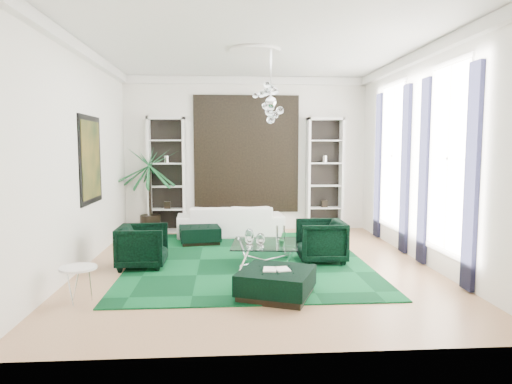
{
  "coord_description": "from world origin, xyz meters",
  "views": [
    {
      "loc": [
        -0.55,
        -7.9,
        2.09
      ],
      "look_at": [
        0.03,
        0.5,
        1.25
      ],
      "focal_mm": 32.0,
      "sensor_mm": 36.0,
      "label": 1
    }
  ],
  "objects": [
    {
      "name": "floor",
      "position": [
        0.0,
        0.0,
        -0.01
      ],
      "size": [
        6.0,
        7.0,
        0.02
      ],
      "primitive_type": "cube",
      "color": "tan",
      "rests_on": "ground"
    },
    {
      "name": "ceiling",
      "position": [
        0.0,
        0.0,
        3.81
      ],
      "size": [
        6.0,
        7.0,
        0.02
      ],
      "primitive_type": "cube",
      "color": "white",
      "rests_on": "ground"
    },
    {
      "name": "wall_back",
      "position": [
        0.0,
        3.51,
        1.9
      ],
      "size": [
        6.0,
        0.02,
        3.8
      ],
      "primitive_type": "cube",
      "color": "white",
      "rests_on": "ground"
    },
    {
      "name": "wall_front",
      "position": [
        0.0,
        -3.51,
        1.9
      ],
      "size": [
        6.0,
        0.02,
        3.8
      ],
      "primitive_type": "cube",
      "color": "white",
      "rests_on": "ground"
    },
    {
      "name": "wall_left",
      "position": [
        -3.01,
        0.0,
        1.9
      ],
      "size": [
        0.02,
        7.0,
        3.8
      ],
      "primitive_type": "cube",
      "color": "white",
      "rests_on": "ground"
    },
    {
      "name": "wall_right",
      "position": [
        3.01,
        0.0,
        1.9
      ],
      "size": [
        0.02,
        7.0,
        3.8
      ],
      "primitive_type": "cube",
      "color": "white",
      "rests_on": "ground"
    },
    {
      "name": "crown_molding",
      "position": [
        0.0,
        0.0,
        3.7
      ],
      "size": [
        6.0,
        7.0,
        0.18
      ],
      "primitive_type": null,
      "color": "white",
      "rests_on": "ceiling"
    },
    {
      "name": "ceiling_medallion",
      "position": [
        0.0,
        0.3,
        3.77
      ],
      "size": [
        0.9,
        0.9,
        0.05
      ],
      "primitive_type": "cylinder",
      "color": "white",
      "rests_on": "ceiling"
    },
    {
      "name": "tapestry",
      "position": [
        0.0,
        3.46,
        1.9
      ],
      "size": [
        2.5,
        0.06,
        2.8
      ],
      "primitive_type": "cube",
      "color": "black",
      "rests_on": "wall_back"
    },
    {
      "name": "shelving_left",
      "position": [
        -1.95,
        3.31,
        1.4
      ],
      "size": [
        0.9,
        0.38,
        2.8
      ],
      "primitive_type": null,
      "color": "white",
      "rests_on": "floor"
    },
    {
      "name": "shelving_right",
      "position": [
        1.95,
        3.31,
        1.4
      ],
      "size": [
        0.9,
        0.38,
        2.8
      ],
      "primitive_type": null,
      "color": "white",
      "rests_on": "floor"
    },
    {
      "name": "painting",
      "position": [
        -2.97,
        0.6,
        1.85
      ],
      "size": [
        0.04,
        1.3,
        1.6
      ],
      "primitive_type": "cube",
      "color": "black",
      "rests_on": "wall_left"
    },
    {
      "name": "window_near",
      "position": [
        2.99,
        -0.9,
        1.9
      ],
      "size": [
        0.03,
        1.1,
        2.9
      ],
      "primitive_type": "cube",
      "color": "white",
      "rests_on": "wall_right"
    },
    {
      "name": "curtain_near_a",
      "position": [
        2.96,
        -1.68,
        1.65
      ],
      "size": [
        0.07,
        0.3,
        3.25
      ],
      "primitive_type": "cube",
      "color": "black",
      "rests_on": "floor"
    },
    {
      "name": "curtain_near_b",
      "position": [
        2.96,
        -0.12,
        1.65
      ],
      "size": [
        0.07,
        0.3,
        3.25
      ],
      "primitive_type": "cube",
      "color": "black",
      "rests_on": "floor"
    },
    {
      "name": "window_far",
      "position": [
        2.99,
        1.5,
        1.9
      ],
      "size": [
        0.03,
        1.1,
        2.9
      ],
      "primitive_type": "cube",
      "color": "white",
      "rests_on": "wall_right"
    },
    {
      "name": "curtain_far_a",
      "position": [
        2.96,
        0.72,
        1.65
      ],
      "size": [
        0.07,
        0.3,
        3.25
      ],
      "primitive_type": "cube",
      "color": "black",
      "rests_on": "floor"
    },
    {
      "name": "curtain_far_b",
      "position": [
        2.96,
        2.28,
        1.65
      ],
      "size": [
        0.07,
        0.3,
        3.25
      ],
      "primitive_type": "cube",
      "color": "black",
      "rests_on": "floor"
    },
    {
      "name": "rug",
      "position": [
        -0.14,
        0.38,
        0.01
      ],
      "size": [
        4.2,
        5.0,
        0.02
      ],
      "primitive_type": "cube",
      "color": "black",
      "rests_on": "floor"
    },
    {
      "name": "sofa",
      "position": [
        -0.42,
        2.72,
        0.36
      ],
      "size": [
        2.5,
        1.1,
        0.72
      ],
      "primitive_type": "imported",
      "rotation": [
        0.0,
        0.0,
        3.2
      ],
      "color": "white",
      "rests_on": "floor"
    },
    {
      "name": "armchair_left",
      "position": [
        -1.97,
        -0.04,
        0.37
      ],
      "size": [
        0.82,
        0.8,
        0.75
      ],
      "primitive_type": "imported",
      "rotation": [
        0.0,
        0.0,
        1.58
      ],
      "color": "black",
      "rests_on": "floor"
    },
    {
      "name": "armchair_right",
      "position": [
        1.19,
        0.13,
        0.38
      ],
      "size": [
        0.86,
        0.83,
        0.77
      ],
      "primitive_type": "imported",
      "rotation": [
        0.0,
        0.0,
        -1.59
      ],
      "color": "black",
      "rests_on": "floor"
    },
    {
      "name": "coffee_table",
      "position": [
        0.15,
        0.0,
        0.19
      ],
      "size": [
        1.25,
        1.25,
        0.39
      ],
      "primitive_type": null,
      "rotation": [
        0.0,
        0.0,
        -0.12
      ],
      "color": "white",
      "rests_on": "floor"
    },
    {
      "name": "ottoman_side",
      "position": [
        -1.09,
        1.89,
        0.19
      ],
      "size": [
        0.95,
        0.95,
        0.37
      ],
      "primitive_type": "cube",
      "rotation": [
        0.0,
        0.0,
        0.15
      ],
      "color": "black",
      "rests_on": "floor"
    },
    {
      "name": "ottoman_front",
      "position": [
        0.16,
        -1.73,
        0.19
      ],
      "size": [
        1.24,
        1.24,
        0.38
      ],
      "primitive_type": "cube",
      "rotation": [
        0.0,
        0.0,
        -0.38
      ],
      "color": "black",
      "rests_on": "floor"
    },
    {
      "name": "book",
      "position": [
        0.16,
        -1.73,
        0.39
      ],
      "size": [
        0.37,
        0.25,
        0.03
      ],
      "primitive_type": "cube",
      "color": "white",
      "rests_on": "ottoman_front"
    },
    {
      "name": "side_table",
      "position": [
        -2.51,
        -1.77,
        0.24
      ],
      "size": [
        0.5,
        0.5,
        0.47
      ],
      "primitive_type": "cylinder",
      "rotation": [
        0.0,
        0.0,
        -0.02
      ],
      "color": "white",
      "rests_on": "floor"
    },
    {
      "name": "palm",
      "position": [
        -2.35,
        3.15,
        1.33
      ],
      "size": [
        1.97,
        1.97,
        2.66
      ],
      "primitive_type": null,
      "rotation": [
        0.0,
        0.0,
        -0.21
      ],
      "color": "#1A6230",
      "rests_on": "floor"
    },
    {
      "name": "chandelier",
      "position": [
        0.26,
        0.03,
        2.85
      ],
      "size": [
        0.89,
        0.89,
        0.69
      ],
      "primitive_type": null,
      "rotation": [
        0.0,
        0.0,
        -0.16
      ],
      "color": "white",
      "rests_on": "ceiling"
    },
    {
      "name": "table_plant",
      "position": [
        0.44,
        -0.23,
        0.51
      ],
      "size": [
        0.14,
        0.11,
        0.25
      ],
      "primitive_type": "imported",
      "rotation": [
        0.0,
        0.0,
        0.03
      ],
      "color": "#1A6230",
      "rests_on": "coffee_table"
    }
  ]
}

